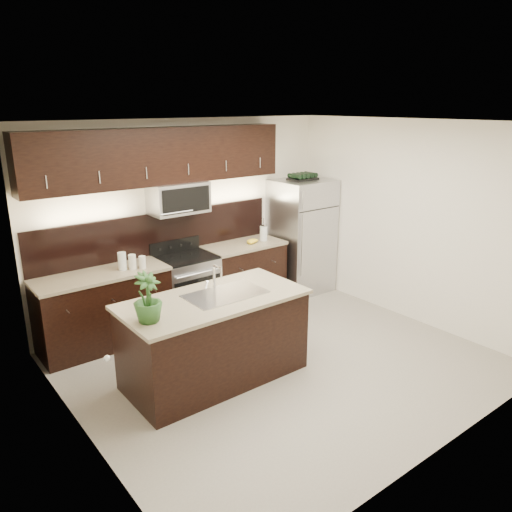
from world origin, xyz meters
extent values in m
plane|color=gray|center=(0.00, 0.00, 0.00)|extent=(4.50, 4.50, 0.00)
cube|color=silver|center=(0.00, 2.00, 1.35)|extent=(4.50, 0.02, 2.70)
cube|color=silver|center=(0.00, -2.00, 1.35)|extent=(4.50, 0.02, 2.70)
cube|color=silver|center=(-2.25, 0.00, 1.35)|extent=(0.02, 4.00, 2.70)
cube|color=silver|center=(2.25, 0.00, 1.35)|extent=(0.02, 4.00, 2.70)
cube|color=white|center=(0.00, 0.00, 2.70)|extent=(4.50, 4.00, 0.02)
cube|color=silver|center=(-2.23, -0.80, 1.01)|extent=(0.04, 0.80, 2.02)
sphere|color=silver|center=(-2.20, -0.48, 1.00)|extent=(0.06, 0.06, 0.06)
cube|color=black|center=(-2.24, 0.75, 1.65)|extent=(0.01, 0.32, 0.46)
cube|color=white|center=(-2.23, 0.75, 1.65)|extent=(0.00, 0.24, 0.36)
cube|color=black|center=(-1.42, 1.69, 0.45)|extent=(1.57, 0.62, 0.90)
cube|color=black|center=(0.71, 1.69, 0.45)|extent=(1.16, 0.62, 0.90)
cube|color=#B2B2B7|center=(-0.25, 1.69, 0.45)|extent=(0.76, 0.62, 0.90)
cube|color=black|center=(-0.25, 1.69, 0.92)|extent=(0.76, 0.60, 0.03)
cube|color=#BBB08C|center=(-1.42, 1.69, 0.92)|extent=(1.59, 0.65, 0.04)
cube|color=#BBB08C|center=(0.71, 1.69, 0.92)|extent=(1.18, 0.65, 0.04)
cube|color=black|center=(-0.46, 1.99, 1.22)|extent=(3.49, 0.02, 0.56)
cube|color=#B2B2B7|center=(-0.25, 1.80, 1.70)|extent=(0.76, 0.40, 0.40)
cube|color=black|center=(-0.46, 1.83, 2.25)|extent=(3.49, 0.33, 0.70)
cube|color=black|center=(-0.78, 0.20, 0.45)|extent=(1.90, 0.90, 0.90)
cube|color=#BBB08C|center=(-0.78, 0.20, 0.92)|extent=(1.96, 0.96, 0.04)
cube|color=silver|center=(-0.63, 0.20, 0.95)|extent=(0.84, 0.50, 0.01)
cylinder|color=silver|center=(-0.63, 0.41, 1.06)|extent=(0.03, 0.03, 0.24)
cylinder|color=silver|center=(-0.63, 0.34, 1.21)|extent=(0.02, 0.14, 0.02)
cylinder|color=silver|center=(-0.63, 0.27, 1.16)|extent=(0.02, 0.02, 0.10)
cube|color=#B2B2B7|center=(1.80, 1.63, 0.88)|extent=(0.85, 0.77, 1.77)
cube|color=black|center=(1.80, 1.63, 1.78)|extent=(0.44, 0.27, 0.03)
cylinder|color=black|center=(1.63, 1.63, 1.83)|extent=(0.07, 0.25, 0.07)
cylinder|color=black|center=(1.72, 1.63, 1.83)|extent=(0.07, 0.25, 0.07)
cylinder|color=black|center=(1.80, 1.63, 1.83)|extent=(0.07, 0.25, 0.07)
cylinder|color=black|center=(1.88, 1.63, 1.83)|extent=(0.07, 0.25, 0.07)
cylinder|color=black|center=(1.97, 1.63, 1.83)|extent=(0.07, 0.25, 0.07)
imported|color=#254C1E|center=(-1.58, 0.07, 1.18)|extent=(0.34, 0.34, 0.47)
cylinder|color=silver|center=(-1.15, 1.64, 1.05)|extent=(0.10, 0.10, 0.22)
cylinder|color=silver|center=(-1.04, 1.59, 1.03)|extent=(0.09, 0.09, 0.18)
cylinder|color=silver|center=(-0.93, 1.54, 1.02)|extent=(0.08, 0.08, 0.16)
cylinder|color=silver|center=(1.05, 1.64, 1.05)|extent=(0.11, 0.11, 0.22)
cylinder|color=silver|center=(1.05, 1.64, 1.17)|extent=(0.11, 0.11, 0.02)
cylinder|color=silver|center=(1.05, 1.64, 1.23)|extent=(0.01, 0.01, 0.09)
ellipsoid|color=yellow|center=(0.77, 1.61, 0.97)|extent=(0.24, 0.21, 0.06)
camera|label=1|loc=(-3.41, -3.90, 2.89)|focal=35.00mm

